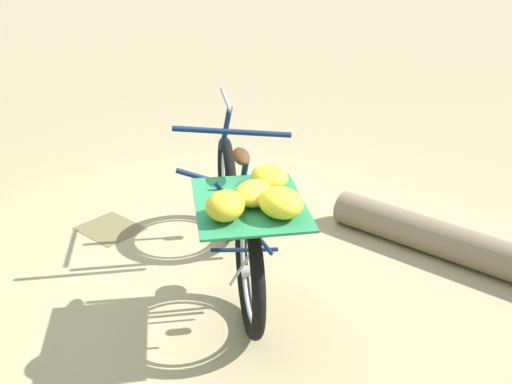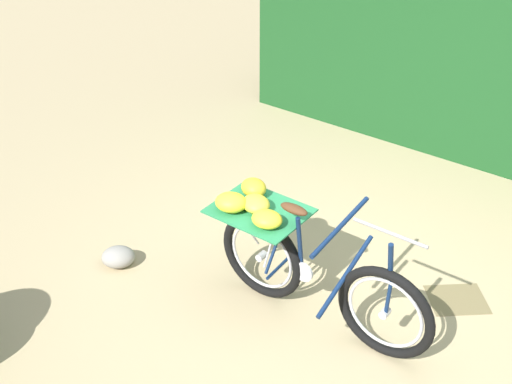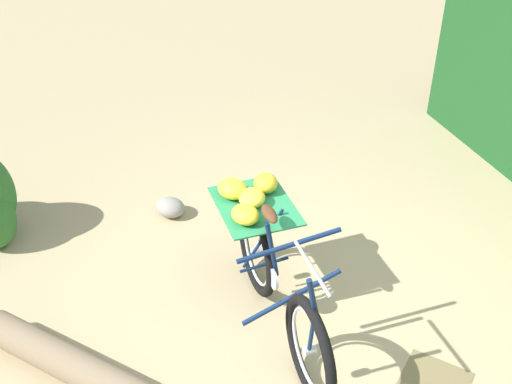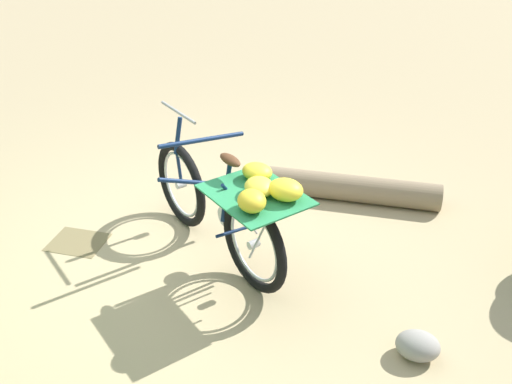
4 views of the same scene
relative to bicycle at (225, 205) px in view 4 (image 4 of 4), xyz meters
The scene contains 5 objects.
ground_plane 0.59m from the bicycle, 22.74° to the left, with size 60.00×60.00×0.00m, color tan.
bicycle is the anchor object (origin of this frame).
fallen_log 1.46m from the bicycle, 124.70° to the right, with size 0.24×0.24×1.63m, color #7F6B51.
path_stone 1.65m from the bicycle, 154.96° to the left, with size 0.28×0.23×0.17m, color gray.
leaf_litter_patch 1.34m from the bicycle, ahead, with size 0.44×0.36×0.01m, color olive.
Camera 4 is at (-1.43, 3.39, 2.72)m, focal length 41.09 mm.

